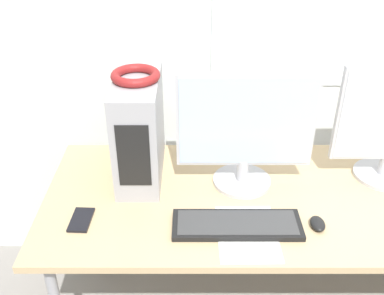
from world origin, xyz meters
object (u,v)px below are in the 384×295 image
object	(u,v)px
monitor_main	(246,130)
cell_phone	(82,220)
keyboard	(238,225)
mouse	(319,224)
pc_tower	(140,129)
headphones	(137,75)

from	to	relation	value
monitor_main	cell_phone	distance (m)	0.70
monitor_main	cell_phone	size ratio (longest dim) A/B	3.97
keyboard	cell_phone	xyz separation A→B (m)	(-0.57, 0.03, -0.01)
cell_phone	mouse	bearing A→B (deg)	0.60
cell_phone	pc_tower	bearing A→B (deg)	60.49
monitor_main	keyboard	world-z (taller)	monitor_main
keyboard	cell_phone	bearing A→B (deg)	176.62
keyboard	cell_phone	size ratio (longest dim) A/B	3.46
headphones	cell_phone	distance (m)	0.57
mouse	cell_phone	xyz separation A→B (m)	(-0.86, 0.03, -0.01)
keyboard	cell_phone	distance (m)	0.57
cell_phone	keyboard	bearing A→B (deg)	-0.69
headphones	keyboard	world-z (taller)	headphones
headphones	monitor_main	distance (m)	0.47
pc_tower	monitor_main	size ratio (longest dim) A/B	0.80
pc_tower	monitor_main	distance (m)	0.42
pc_tower	keyboard	size ratio (longest dim) A/B	0.92
keyboard	cell_phone	world-z (taller)	keyboard
keyboard	pc_tower	bearing A→B (deg)	137.48
monitor_main	headphones	bearing A→B (deg)	170.50
headphones	monitor_main	size ratio (longest dim) A/B	0.35
pc_tower	keyboard	bearing A→B (deg)	-42.52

